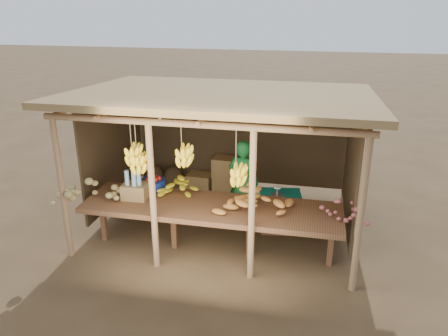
# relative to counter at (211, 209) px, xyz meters

# --- Properties ---
(ground) EXTENTS (60.00, 60.00, 0.00)m
(ground) POSITION_rel_counter_xyz_m (-0.00, 0.95, -0.74)
(ground) COLOR brown
(ground) RESTS_ON ground
(stall_structure) EXTENTS (4.70, 3.50, 2.43)m
(stall_structure) POSITION_rel_counter_xyz_m (-0.04, 0.92, 1.17)
(stall_structure) COLOR #A37B54
(stall_structure) RESTS_ON ground
(counter) EXTENTS (3.90, 1.05, 0.80)m
(counter) POSITION_rel_counter_xyz_m (0.00, 0.00, 0.00)
(counter) COLOR brown
(counter) RESTS_ON ground
(potato_heap) EXTENTS (1.07, 0.67, 0.37)m
(potato_heap) POSITION_rel_counter_xyz_m (-1.84, -0.27, 0.25)
(potato_heap) COLOR tan
(potato_heap) RESTS_ON counter
(sweet_potato_heap) EXTENTS (1.13, 0.74, 0.36)m
(sweet_potato_heap) POSITION_rel_counter_xyz_m (0.71, 0.04, 0.24)
(sweet_potato_heap) COLOR #C77C33
(sweet_potato_heap) RESTS_ON counter
(onion_heap) EXTENTS (0.79, 0.56, 0.35)m
(onion_heap) POSITION_rel_counter_xyz_m (1.90, -0.08, 0.24)
(onion_heap) COLOR #B7595A
(onion_heap) RESTS_ON counter
(banana_pile) EXTENTS (0.71, 0.54, 0.35)m
(banana_pile) POSITION_rel_counter_xyz_m (-0.61, 0.35, 0.24)
(banana_pile) COLOR yellow
(banana_pile) RESTS_ON counter
(tomato_basin) EXTENTS (0.42, 0.42, 0.22)m
(tomato_basin) POSITION_rel_counter_xyz_m (-1.09, 0.44, 0.15)
(tomato_basin) COLOR navy
(tomato_basin) RESTS_ON counter
(bottle_box) EXTENTS (0.40, 0.32, 0.48)m
(bottle_box) POSITION_rel_counter_xyz_m (-1.21, 0.01, 0.24)
(bottle_box) COLOR #997644
(bottle_box) RESTS_ON counter
(vendor) EXTENTS (0.63, 0.50, 1.52)m
(vendor) POSITION_rel_counter_xyz_m (0.31, 1.09, 0.02)
(vendor) COLOR #17692B
(vendor) RESTS_ON ground
(tarp_crate) EXTENTS (0.78, 0.70, 0.83)m
(tarp_crate) POSITION_rel_counter_xyz_m (0.97, 0.97, -0.40)
(tarp_crate) COLOR brown
(tarp_crate) RESTS_ON ground
(carton_stack) EXTENTS (1.06, 0.43, 0.79)m
(carton_stack) POSITION_rel_counter_xyz_m (-0.40, 2.15, -0.39)
(carton_stack) COLOR #997644
(carton_stack) RESTS_ON ground
(burlap_sacks) EXTENTS (0.88, 0.46, 0.62)m
(burlap_sacks) POSITION_rel_counter_xyz_m (-1.53, 2.15, -0.47)
(burlap_sacks) COLOR #493721
(burlap_sacks) RESTS_ON ground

